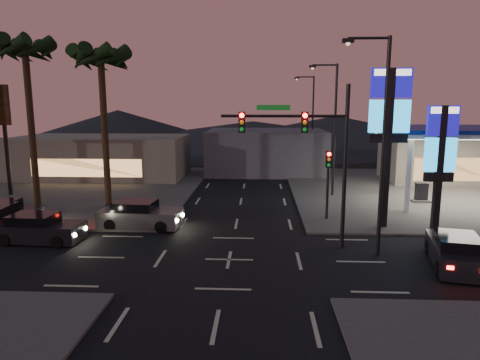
# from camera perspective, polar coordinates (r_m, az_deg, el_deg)

# --- Properties ---
(ground) EXTENTS (140.00, 140.00, 0.00)m
(ground) POSITION_cam_1_polar(r_m,az_deg,el_deg) (20.02, -1.47, -10.57)
(ground) COLOR black
(ground) RESTS_ON ground
(corner_lot_ne) EXTENTS (24.00, 24.00, 0.12)m
(corner_lot_ne) POSITION_cam_1_polar(r_m,az_deg,el_deg) (38.27, 25.12, -1.43)
(corner_lot_ne) COLOR #47443F
(corner_lot_ne) RESTS_ON ground
(corner_lot_nw) EXTENTS (24.00, 24.00, 0.12)m
(corner_lot_nw) POSITION_cam_1_polar(r_m,az_deg,el_deg) (39.42, -23.51, -1.00)
(corner_lot_nw) COLOR #47443F
(corner_lot_nw) RESTS_ON ground
(gas_station) EXTENTS (12.20, 8.20, 5.47)m
(gas_station) POSITION_cam_1_polar(r_m,az_deg,el_deg) (34.04, 28.28, 5.55)
(gas_station) COLOR silver
(gas_station) RESTS_ON ground
(convenience_store) EXTENTS (10.00, 6.00, 4.00)m
(convenience_store) POSITION_cam_1_polar(r_m,az_deg,el_deg) (43.31, 25.28, 2.40)
(convenience_store) COLOR #726B5B
(convenience_store) RESTS_ON ground
(pylon_sign_tall) EXTENTS (2.20, 0.35, 9.00)m
(pylon_sign_tall) POSITION_cam_1_polar(r_m,az_deg,el_deg) (25.21, 19.29, 8.01)
(pylon_sign_tall) COLOR black
(pylon_sign_tall) RESTS_ON ground
(pylon_sign_short) EXTENTS (1.60, 0.35, 7.00)m
(pylon_sign_short) POSITION_cam_1_polar(r_m,az_deg,el_deg) (25.20, 25.17, 3.65)
(pylon_sign_short) COLOR black
(pylon_sign_short) RESTS_ON ground
(traffic_signal_mast) EXTENTS (6.10, 0.39, 8.00)m
(traffic_signal_mast) POSITION_cam_1_polar(r_m,az_deg,el_deg) (20.88, 9.25, 4.92)
(traffic_signal_mast) COLOR black
(traffic_signal_mast) RESTS_ON ground
(pedestal_signal) EXTENTS (0.32, 0.39, 4.30)m
(pedestal_signal) POSITION_cam_1_polar(r_m,az_deg,el_deg) (26.31, 11.67, 0.82)
(pedestal_signal) COLOR black
(pedestal_signal) RESTS_ON ground
(streetlight_near) EXTENTS (2.14, 0.25, 10.00)m
(streetlight_near) POSITION_cam_1_polar(r_m,az_deg,el_deg) (20.45, 18.13, 5.82)
(streetlight_near) COLOR black
(streetlight_near) RESTS_ON ground
(streetlight_mid) EXTENTS (2.14, 0.25, 10.00)m
(streetlight_mid) POSITION_cam_1_polar(r_m,az_deg,el_deg) (33.15, 12.21, 7.53)
(streetlight_mid) COLOR black
(streetlight_mid) RESTS_ON ground
(streetlight_far) EXTENTS (2.14, 0.25, 10.00)m
(streetlight_far) POSITION_cam_1_polar(r_m,az_deg,el_deg) (47.01, 9.43, 8.31)
(streetlight_far) COLOR black
(streetlight_far) RESTS_ON ground
(palm_a) EXTENTS (4.41, 4.41, 10.86)m
(palm_a) POSITION_cam_1_polar(r_m,az_deg,el_deg) (30.13, -18.02, 14.11)
(palm_a) COLOR black
(palm_a) RESTS_ON ground
(palm_b) EXTENTS (4.41, 4.41, 11.46)m
(palm_b) POSITION_cam_1_polar(r_m,az_deg,el_deg) (32.24, -26.68, 14.22)
(palm_b) COLOR black
(palm_b) RESTS_ON ground
(building_far_west) EXTENTS (16.00, 8.00, 4.00)m
(building_far_west) POSITION_cam_1_polar(r_m,az_deg,el_deg) (43.79, -17.90, 2.95)
(building_far_west) COLOR #726B5B
(building_far_west) RESTS_ON ground
(building_far_mid) EXTENTS (12.00, 9.00, 4.40)m
(building_far_mid) POSITION_cam_1_polar(r_m,az_deg,el_deg) (44.95, 3.50, 3.85)
(building_far_mid) COLOR #4C4C51
(building_far_mid) RESTS_ON ground
(hill_left) EXTENTS (40.00, 40.00, 6.00)m
(hill_left) POSITION_cam_1_polar(r_m,az_deg,el_deg) (83.09, -15.91, 6.89)
(hill_left) COLOR black
(hill_left) RESTS_ON ground
(hill_right) EXTENTS (50.00, 50.00, 5.00)m
(hill_right) POSITION_cam_1_polar(r_m,az_deg,el_deg) (79.98, 12.61, 6.57)
(hill_right) COLOR black
(hill_right) RESTS_ON ground
(hill_center) EXTENTS (60.00, 60.00, 4.00)m
(hill_center) POSITION_cam_1_polar(r_m,az_deg,el_deg) (78.85, 1.73, 6.39)
(hill_center) COLOR black
(hill_center) RESTS_ON ground
(car_lane_a_front) EXTENTS (4.60, 2.11, 1.47)m
(car_lane_a_front) POSITION_cam_1_polar(r_m,az_deg,el_deg) (24.63, -25.30, -5.92)
(car_lane_a_front) COLOR black
(car_lane_a_front) RESTS_ON ground
(car_lane_b_front) EXTENTS (4.89, 2.32, 1.55)m
(car_lane_b_front) POSITION_cam_1_polar(r_m,az_deg,el_deg) (25.50, -13.26, -4.59)
(car_lane_b_front) COLOR #545457
(car_lane_b_front) RESTS_ON ground
(car_lane_b_mid) EXTENTS (4.47, 2.02, 1.43)m
(car_lane_b_mid) POSITION_cam_1_polar(r_m,az_deg,el_deg) (29.25, -29.09, -3.85)
(car_lane_b_mid) COLOR black
(car_lane_b_mid) RESTS_ON ground
(suv_station) EXTENTS (2.78, 4.72, 1.48)m
(suv_station) POSITION_cam_1_polar(r_m,az_deg,el_deg) (21.21, 26.78, -8.52)
(suv_station) COLOR black
(suv_station) RESTS_ON ground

